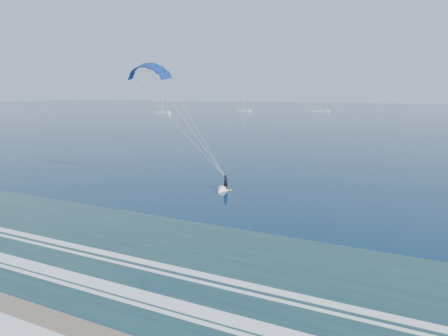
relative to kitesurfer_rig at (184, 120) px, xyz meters
name	(u,v)px	position (x,y,z in m)	size (l,w,h in m)	color
ground	(24,331)	(8.55, -29.88, -8.70)	(900.00, 900.00, 0.00)	#082746
kitesurfer_rig	(184,120)	(0.00, 0.00, 0.00)	(14.10, 5.08, 16.65)	#AFDD1A
sailboat_0	(163,112)	(-104.31, 146.41, -8.01)	(9.28, 2.40, 12.54)	silver
sailboat_1	(244,111)	(-69.26, 181.31, -8.03)	(7.59, 2.40, 10.58)	silver
sailboat_2	(320,111)	(-27.85, 201.09, -8.01)	(10.08, 2.40, 13.40)	silver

